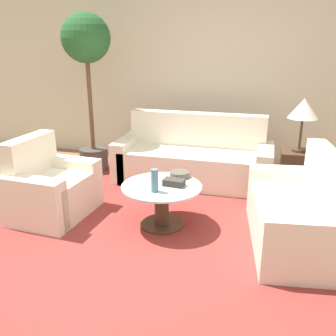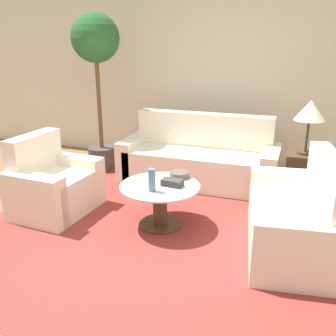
{
  "view_description": "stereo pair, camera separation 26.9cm",
  "coord_description": "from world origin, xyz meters",
  "px_view_note": "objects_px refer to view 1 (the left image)",
  "views": [
    {
      "loc": [
        1.0,
        -2.78,
        1.85
      ],
      "look_at": [
        0.01,
        0.85,
        0.55
      ],
      "focal_mm": 40.0,
      "sensor_mm": 36.0,
      "label": 1
    },
    {
      "loc": [
        1.25,
        -2.7,
        1.85
      ],
      "look_at": [
        0.01,
        0.85,
        0.55
      ],
      "focal_mm": 40.0,
      "sensor_mm": 36.0,
      "label": 2
    }
  ],
  "objects_px": {
    "sofa_main": "(194,160)",
    "coffee_table": "(162,200)",
    "book_stack": "(174,182)",
    "armchair": "(49,190)",
    "bowl": "(180,174)",
    "vase": "(155,180)",
    "table_lamp": "(304,110)",
    "potted_plant": "(87,59)",
    "loveseat": "(301,216)"
  },
  "relations": [
    {
      "from": "sofa_main",
      "to": "coffee_table",
      "type": "xyz_separation_m",
      "value": [
        -0.05,
        -1.38,
        -0.01
      ]
    },
    {
      "from": "coffee_table",
      "to": "book_stack",
      "type": "distance_m",
      "value": 0.23
    },
    {
      "from": "sofa_main",
      "to": "armchair",
      "type": "xyz_separation_m",
      "value": [
        -1.32,
        -1.44,
        -0.01
      ]
    },
    {
      "from": "sofa_main",
      "to": "bowl",
      "type": "distance_m",
      "value": 1.11
    },
    {
      "from": "vase",
      "to": "book_stack",
      "type": "bearing_deg",
      "value": 54.68
    },
    {
      "from": "armchair",
      "to": "table_lamp",
      "type": "bearing_deg",
      "value": -60.3
    },
    {
      "from": "book_stack",
      "to": "table_lamp",
      "type": "bearing_deg",
      "value": 48.45
    },
    {
      "from": "armchair",
      "to": "potted_plant",
      "type": "distance_m",
      "value": 2.0
    },
    {
      "from": "sofa_main",
      "to": "table_lamp",
      "type": "bearing_deg",
      "value": -7.05
    },
    {
      "from": "sofa_main",
      "to": "table_lamp",
      "type": "height_order",
      "value": "table_lamp"
    },
    {
      "from": "vase",
      "to": "bowl",
      "type": "bearing_deg",
      "value": 73.2
    },
    {
      "from": "sofa_main",
      "to": "coffee_table",
      "type": "height_order",
      "value": "sofa_main"
    },
    {
      "from": "potted_plant",
      "to": "bowl",
      "type": "bearing_deg",
      "value": -36.01
    },
    {
      "from": "sofa_main",
      "to": "potted_plant",
      "type": "bearing_deg",
      "value": 177.91
    },
    {
      "from": "coffee_table",
      "to": "bowl",
      "type": "distance_m",
      "value": 0.36
    },
    {
      "from": "table_lamp",
      "to": "book_stack",
      "type": "distance_m",
      "value": 1.82
    },
    {
      "from": "table_lamp",
      "to": "vase",
      "type": "xyz_separation_m",
      "value": [
        -1.39,
        -1.39,
        -0.51
      ]
    },
    {
      "from": "sofa_main",
      "to": "potted_plant",
      "type": "distance_m",
      "value": 2.0
    },
    {
      "from": "sofa_main",
      "to": "bowl",
      "type": "bearing_deg",
      "value": -86.54
    },
    {
      "from": "vase",
      "to": "armchair",
      "type": "bearing_deg",
      "value": 175.03
    },
    {
      "from": "coffee_table",
      "to": "bowl",
      "type": "relative_size",
      "value": 3.89
    },
    {
      "from": "table_lamp",
      "to": "armchair",
      "type": "bearing_deg",
      "value": -154.16
    },
    {
      "from": "armchair",
      "to": "bowl",
      "type": "bearing_deg",
      "value": -71.99
    },
    {
      "from": "loveseat",
      "to": "book_stack",
      "type": "xyz_separation_m",
      "value": [
        -1.24,
        0.04,
        0.19
      ]
    },
    {
      "from": "sofa_main",
      "to": "bowl",
      "type": "relative_size",
      "value": 9.81
    },
    {
      "from": "loveseat",
      "to": "table_lamp",
      "type": "distance_m",
      "value": 1.46
    },
    {
      "from": "coffee_table",
      "to": "potted_plant",
      "type": "bearing_deg",
      "value": 135.48
    },
    {
      "from": "potted_plant",
      "to": "bowl",
      "type": "height_order",
      "value": "potted_plant"
    },
    {
      "from": "vase",
      "to": "potted_plant",
      "type": "bearing_deg",
      "value": 131.92
    },
    {
      "from": "coffee_table",
      "to": "book_stack",
      "type": "bearing_deg",
      "value": 14.05
    },
    {
      "from": "loveseat",
      "to": "table_lamp",
      "type": "xyz_separation_m",
      "value": [
        0.01,
        1.23,
        0.78
      ]
    },
    {
      "from": "bowl",
      "to": "sofa_main",
      "type": "bearing_deg",
      "value": 93.46
    },
    {
      "from": "loveseat",
      "to": "book_stack",
      "type": "bearing_deg",
      "value": -99.95
    },
    {
      "from": "potted_plant",
      "to": "loveseat",
      "type": "bearing_deg",
      "value": -27.18
    },
    {
      "from": "sofa_main",
      "to": "vase",
      "type": "distance_m",
      "value": 1.58
    },
    {
      "from": "coffee_table",
      "to": "loveseat",
      "type": "bearing_deg",
      "value": -0.53
    },
    {
      "from": "loveseat",
      "to": "coffee_table",
      "type": "bearing_deg",
      "value": -98.49
    },
    {
      "from": "coffee_table",
      "to": "vase",
      "type": "xyz_separation_m",
      "value": [
        -0.02,
        -0.17,
        0.27
      ]
    },
    {
      "from": "table_lamp",
      "to": "book_stack",
      "type": "xyz_separation_m",
      "value": [
        -1.25,
        -1.19,
        -0.59
      ]
    },
    {
      "from": "bowl",
      "to": "potted_plant",
      "type": "bearing_deg",
      "value": 143.99
    },
    {
      "from": "loveseat",
      "to": "coffee_table",
      "type": "xyz_separation_m",
      "value": [
        -1.36,
        0.01,
        -0.0
      ]
    },
    {
      "from": "armchair",
      "to": "sofa_main",
      "type": "bearing_deg",
      "value": -38.57
    },
    {
      "from": "coffee_table",
      "to": "table_lamp",
      "type": "height_order",
      "value": "table_lamp"
    },
    {
      "from": "sofa_main",
      "to": "book_stack",
      "type": "bearing_deg",
      "value": -87.05
    },
    {
      "from": "armchair",
      "to": "bowl",
      "type": "distance_m",
      "value": 1.44
    },
    {
      "from": "book_stack",
      "to": "loveseat",
      "type": "bearing_deg",
      "value": 2.96
    },
    {
      "from": "loveseat",
      "to": "bowl",
      "type": "relative_size",
      "value": 7.08
    },
    {
      "from": "potted_plant",
      "to": "book_stack",
      "type": "height_order",
      "value": "potted_plant"
    },
    {
      "from": "loveseat",
      "to": "potted_plant",
      "type": "distance_m",
      "value": 3.43
    },
    {
      "from": "bowl",
      "to": "book_stack",
      "type": "height_order",
      "value": "book_stack"
    }
  ]
}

